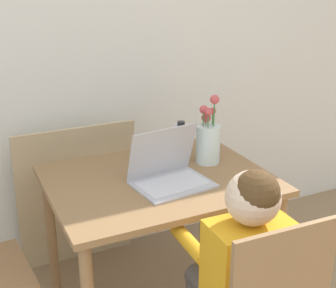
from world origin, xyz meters
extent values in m
cube|color=white|center=(0.00, 2.23, 1.25)|extent=(6.40, 0.05, 2.50)
cube|color=olive|center=(0.06, 1.54, 0.71)|extent=(1.00, 0.78, 0.03)
cylinder|color=olive|center=(0.51, 1.21, 0.35)|extent=(0.05, 0.05, 0.70)
cylinder|color=olive|center=(-0.39, 1.88, 0.35)|extent=(0.05, 0.05, 0.70)
cylinder|color=olive|center=(0.51, 1.88, 0.35)|extent=(0.05, 0.05, 0.70)
cylinder|color=olive|center=(-0.60, 1.74, 0.21)|extent=(0.04, 0.04, 0.43)
cube|color=orange|center=(0.10, 0.88, 0.64)|extent=(0.30, 0.19, 0.38)
sphere|color=beige|center=(0.10, 0.88, 0.92)|extent=(0.19, 0.19, 0.19)
sphere|color=#4C3319|center=(0.10, 0.87, 0.94)|extent=(0.16, 0.16, 0.16)
cylinder|color=#4C4742|center=(0.17, 1.02, 0.46)|extent=(0.10, 0.28, 0.09)
cylinder|color=orange|center=(0.23, 1.09, 0.66)|extent=(0.06, 0.24, 0.06)
cylinder|color=orange|center=(-0.02, 1.09, 0.66)|extent=(0.06, 0.24, 0.06)
cube|color=#B2B2B7|center=(0.08, 1.44, 0.73)|extent=(0.36, 0.29, 0.01)
cube|color=silver|center=(0.08, 1.44, 0.74)|extent=(0.31, 0.21, 0.00)
cube|color=#B2B2B7|center=(0.07, 1.53, 0.86)|extent=(0.34, 0.12, 0.24)
cube|color=black|center=(0.07, 1.53, 0.86)|extent=(0.30, 0.10, 0.21)
cylinder|color=silver|center=(0.36, 1.61, 0.82)|extent=(0.12, 0.12, 0.19)
cylinder|color=#3D7A38|center=(0.38, 1.62, 0.88)|extent=(0.01, 0.01, 0.22)
sphere|color=#CC4C4C|center=(0.38, 1.62, 0.99)|extent=(0.03, 0.03, 0.03)
cylinder|color=#3D7A38|center=(0.36, 1.63, 0.86)|extent=(0.01, 0.01, 0.18)
sphere|color=#CC4C4C|center=(0.36, 1.63, 0.95)|extent=(0.05, 0.05, 0.05)
cylinder|color=#3D7A38|center=(0.33, 1.62, 0.88)|extent=(0.01, 0.01, 0.23)
sphere|color=#CC4C4C|center=(0.33, 1.62, 1.00)|extent=(0.04, 0.04, 0.04)
cylinder|color=#3D7A38|center=(0.34, 1.59, 0.88)|extent=(0.01, 0.01, 0.23)
sphere|color=#CC4C4C|center=(0.34, 1.59, 1.00)|extent=(0.04, 0.04, 0.04)
cylinder|color=#3D7A38|center=(0.37, 1.59, 0.91)|extent=(0.01, 0.01, 0.29)
sphere|color=#CC4C4C|center=(0.37, 1.59, 1.05)|extent=(0.04, 0.04, 0.04)
cylinder|color=silver|center=(0.24, 1.67, 0.82)|extent=(0.06, 0.06, 0.19)
cylinder|color=#262628|center=(0.24, 1.67, 0.93)|extent=(0.04, 0.04, 0.02)
cube|color=tan|center=(-0.19, 2.11, 0.43)|extent=(0.66, 0.13, 0.86)
camera|label=1|loc=(-0.75, -0.25, 1.63)|focal=50.00mm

